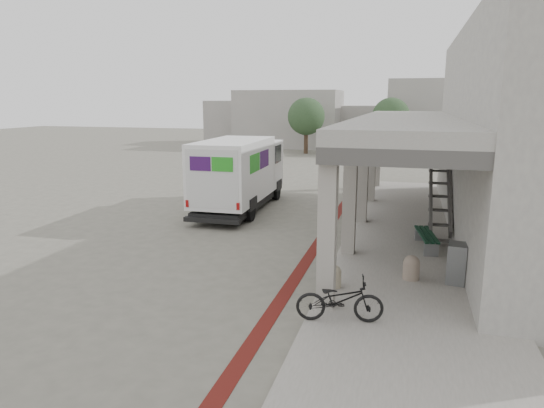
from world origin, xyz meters
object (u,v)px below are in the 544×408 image
(bench, at_px, (426,238))
(utility_cabinet, at_px, (457,263))
(fedex_truck, at_px, (240,172))
(bicycle_black, at_px, (340,300))

(bench, relative_size, utility_cabinet, 2.01)
(fedex_truck, relative_size, utility_cabinet, 7.13)
(bicycle_black, bearing_deg, utility_cabinet, -51.12)
(utility_cabinet, bearing_deg, fedex_truck, 147.51)
(bench, xyz_separation_m, utility_cabinet, (0.64, -2.81, 0.17))
(utility_cabinet, bearing_deg, bench, 110.49)
(fedex_truck, bearing_deg, bicycle_black, -61.77)
(fedex_truck, height_order, utility_cabinet, fedex_truck)
(utility_cabinet, bearing_deg, bicycle_black, -122.45)
(fedex_truck, xyz_separation_m, utility_cabinet, (8.13, -6.86, -0.99))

